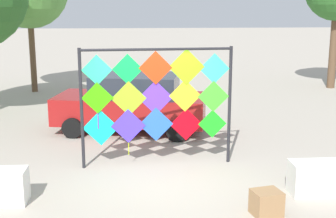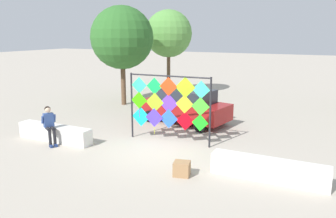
% 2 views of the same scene
% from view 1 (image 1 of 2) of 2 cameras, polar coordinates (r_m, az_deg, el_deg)
% --- Properties ---
extents(ground, '(120.00, 120.00, 0.00)m').
position_cam_1_polar(ground, '(9.28, -1.00, -9.39)').
color(ground, '#ADA393').
extents(kite_display_rack, '(3.28, 0.24, 2.60)m').
position_cam_1_polar(kite_display_rack, '(10.03, -1.45, 1.68)').
color(kite_display_rack, '#232328').
rests_on(kite_display_rack, ground).
extents(parked_car, '(4.37, 2.58, 1.59)m').
position_cam_1_polar(parked_car, '(13.00, -4.43, 0.79)').
color(parked_car, maroon).
rests_on(parked_car, ground).
extents(cardboard_box_large, '(0.55, 0.50, 0.43)m').
position_cam_1_polar(cardboard_box_large, '(8.20, 11.92, -11.14)').
color(cardboard_box_large, '#9E754C').
rests_on(cardboard_box_large, ground).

